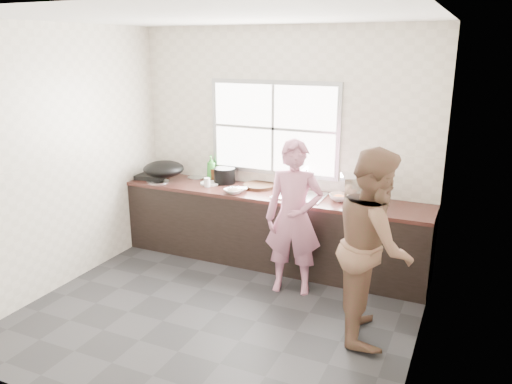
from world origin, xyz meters
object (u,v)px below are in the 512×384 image
at_px(bottle_green, 211,168).
at_px(dish_rack, 363,191).
at_px(burner, 152,175).
at_px(cutting_board, 259,186).
at_px(bowl_mince, 234,191).
at_px(bowl_crabs, 340,198).
at_px(bottle_brown_short, 216,174).
at_px(woman, 294,223).
at_px(pot_lid_left, 158,181).
at_px(person_side, 374,245).
at_px(bowl_held, 299,198).
at_px(wok, 164,169).
at_px(black_pot, 225,176).
at_px(bottle_brown_tall, 213,172).
at_px(plate_food, 210,183).
at_px(pot_lid_right, 197,177).

height_order(bottle_green, dish_rack, dish_rack).
distance_m(burner, dish_rack, 2.71).
height_order(cutting_board, bowl_mince, bowl_mince).
relative_size(bowl_crabs, burner, 0.52).
relative_size(bottle_brown_short, burner, 0.43).
bearing_deg(bottle_green, woman, -29.31).
relative_size(bowl_mince, pot_lid_left, 0.77).
xyz_separation_m(cutting_board, dish_rack, (1.27, -0.19, 0.14)).
bearing_deg(dish_rack, person_side, -95.14).
relative_size(bowl_held, pot_lid_left, 0.79).
height_order(bottle_green, wok, bottle_green).
height_order(black_pot, bottle_brown_tall, bottle_brown_tall).
bearing_deg(cutting_board, pot_lid_left, -166.66).
bearing_deg(bottle_brown_tall, burner, -163.42).
xyz_separation_m(woman, burner, (-2.13, 0.55, 0.14)).
bearing_deg(dish_rack, cutting_board, 147.72).
relative_size(bowl_mince, dish_rack, 0.49).
distance_m(bowl_crabs, bottle_green, 1.72).
bearing_deg(cutting_board, plate_food, -169.35).
relative_size(burner, wok, 0.69).
height_order(cutting_board, bottle_brown_tall, bottle_brown_tall).
xyz_separation_m(black_pot, bottle_green, (-0.23, 0.08, 0.06)).
relative_size(black_pot, plate_food, 1.10).
relative_size(plate_food, burner, 0.68).
xyz_separation_m(person_side, pot_lid_left, (-2.84, 0.89, 0.02)).
xyz_separation_m(woman, cutting_board, (-0.70, 0.70, 0.13)).
xyz_separation_m(plate_food, burner, (-0.83, -0.03, 0.02)).
height_order(plate_food, burner, burner).
relative_size(woman, black_pot, 5.78).
bearing_deg(person_side, wok, 55.21).
distance_m(cutting_board, pot_lid_right, 0.92).
relative_size(woman, bowl_held, 6.89).
xyz_separation_m(person_side, bowl_crabs, (-0.59, 1.07, 0.05)).
height_order(woman, bottle_green, woman).
distance_m(bottle_brown_short, burner, 0.84).
bearing_deg(bottle_brown_short, pot_lid_left, -148.40).
bearing_deg(bowl_held, person_side, -40.96).
xyz_separation_m(bowl_mince, wok, (-1.03, 0.12, 0.13)).
bearing_deg(woman, bowl_mince, 145.96).
xyz_separation_m(bowl_mince, pot_lid_right, (-0.75, 0.43, -0.02)).
bearing_deg(black_pot, cutting_board, -0.35).
height_order(woman, burner, woman).
height_order(black_pot, burner, black_pot).
bearing_deg(cutting_board, pot_lid_right, 174.88).
height_order(bowl_mince, bowl_crabs, bowl_crabs).
relative_size(bottle_green, pot_lid_left, 1.12).
distance_m(cutting_board, bottle_brown_short, 0.64).
bearing_deg(bowl_held, pot_lid_left, 179.06).
height_order(black_pot, dish_rack, dish_rack).
relative_size(bottle_brown_tall, dish_rack, 0.46).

